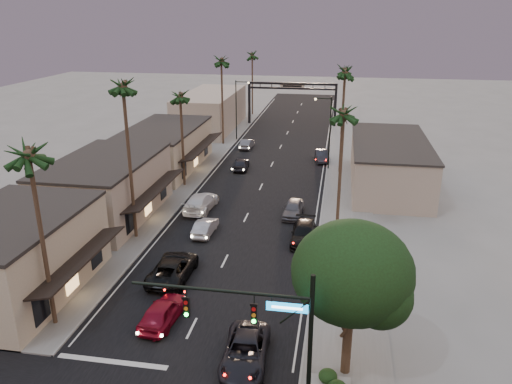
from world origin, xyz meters
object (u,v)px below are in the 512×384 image
at_px(traffic_signal, 269,324).
at_px(oncoming_red, 163,311).
at_px(palm_ra, 344,109).
at_px(palm_lb, 122,82).
at_px(palm_rb, 345,69).
at_px(streetlight_right, 328,127).
at_px(corner_tree, 353,277).
at_px(streetlight_left, 238,105).
at_px(palm_la, 27,148).
at_px(palm_rc, 345,68).
at_px(arch, 292,93).
at_px(curbside_near, 245,351).
at_px(curbside_black, 304,233).
at_px(palm_far, 252,53).
at_px(oncoming_silver, 205,227).
at_px(oncoming_pickup, 173,268).
at_px(palm_ld, 221,58).
at_px(palm_lc, 180,92).

distance_m(traffic_signal, oncoming_red, 10.83).
distance_m(palm_ra, oncoming_red, 20.28).
distance_m(palm_lb, palm_rb, 27.94).
bearing_deg(streetlight_right, corner_tree, -86.11).
relative_size(streetlight_left, palm_la, 0.68).
bearing_deg(palm_rc, arch, 145.11).
distance_m(corner_tree, streetlight_right, 37.64).
xyz_separation_m(streetlight_left, curbside_near, (10.81, -50.55, -4.60)).
bearing_deg(curbside_near, palm_lb, 127.85).
distance_m(curbside_near, curbside_black, 16.33).
bearing_deg(palm_far, curbside_near, -80.20).
bearing_deg(traffic_signal, curbside_black, 89.49).
bearing_deg(palm_rc, streetlight_right, -95.05).
bearing_deg(palm_far, oncoming_silver, -84.26).
height_order(palm_ra, oncoming_pickup, palm_ra).
xyz_separation_m(corner_tree, streetlight_right, (-2.56, 37.55, -0.65)).
xyz_separation_m(palm_ld, palm_far, (0.30, 23.00, -0.97)).
relative_size(palm_ld, oncoming_red, 3.12).
relative_size(palm_la, oncoming_silver, 3.26).
bearing_deg(corner_tree, streetlight_left, 107.97).
distance_m(corner_tree, palm_rc, 56.74).
bearing_deg(palm_ra, curbside_black, -172.96).
height_order(palm_ld, oncoming_silver, palm_ld).
xyz_separation_m(palm_lc, curbside_black, (14.46, -12.34, -9.72)).
height_order(streetlight_right, oncoming_pickup, streetlight_right).
bearing_deg(streetlight_right, palm_far, 114.76).
distance_m(arch, palm_lc, 35.41).
bearing_deg(curbside_black, palm_rb, 81.71).
bearing_deg(streetlight_left, curbside_black, -69.58).
bearing_deg(palm_lc, palm_ra, -34.90).
distance_m(palm_la, oncoming_silver, 19.12).
xyz_separation_m(traffic_signal, streetlight_right, (1.23, 41.00, 0.25)).
bearing_deg(curbside_near, oncoming_silver, 109.71).
distance_m(arch, palm_la, 61.88).
xyz_separation_m(arch, oncoming_pickup, (-3.13, -54.14, -4.72)).
height_order(arch, palm_rb, palm_rb).
height_order(palm_ld, oncoming_pickup, palm_ld).
height_order(palm_ra, oncoming_red, palm_ra).
height_order(palm_la, oncoming_pickup, palm_la).
height_order(traffic_signal, palm_lb, palm_lb).
xyz_separation_m(palm_rb, palm_rc, (0.00, 20.00, -1.95)).
bearing_deg(oncoming_pickup, palm_ld, -82.17).
relative_size(palm_ld, oncoming_silver, 3.51).
relative_size(palm_lc, palm_ra, 0.92).
bearing_deg(palm_la, palm_lb, 90.00).
relative_size(palm_ld, palm_ra, 1.08).
xyz_separation_m(oncoming_pickup, curbside_black, (9.00, 7.81, -0.06)).
height_order(palm_la, curbside_black, palm_la).
height_order(corner_tree, arch, corner_tree).
bearing_deg(streetlight_right, oncoming_silver, -114.64).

